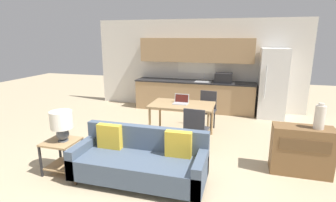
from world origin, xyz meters
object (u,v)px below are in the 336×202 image
at_px(credenza, 301,150).
at_px(dining_chair_far_right, 207,108).
at_px(refrigerator, 272,83).
at_px(side_table, 62,151).
at_px(laptop, 181,101).
at_px(table_lamp, 61,123).
at_px(dining_chair_near_right, 195,128).
at_px(couch, 141,161).
at_px(dining_table, 182,107).
at_px(vase, 320,117).

relative_size(credenza, dining_chair_far_right, 1.00).
height_order(refrigerator, dining_chair_far_right, refrigerator).
height_order(side_table, laptop, laptop).
bearing_deg(refrigerator, table_lamp, -130.06).
bearing_deg(dining_chair_near_right, side_table, 37.78).
bearing_deg(credenza, table_lamp, -164.72).
distance_m(couch, dining_chair_near_right, 1.35).
distance_m(side_table, dining_chair_near_right, 2.37).
bearing_deg(couch, laptop, 84.78).
bearing_deg(dining_table, vase, -22.70).
bearing_deg(table_lamp, dining_table, 52.96).
bearing_deg(table_lamp, laptop, 54.20).
xyz_separation_m(table_lamp, dining_chair_near_right, (1.95, 1.28, -0.34)).
relative_size(table_lamp, laptop, 1.55).
bearing_deg(dining_chair_near_right, vase, 177.02).
xyz_separation_m(couch, dining_chair_far_right, (0.66, 2.65, 0.19)).
bearing_deg(refrigerator, side_table, -130.31).
bearing_deg(dining_chair_near_right, dining_table, -54.77).
xyz_separation_m(table_lamp, vase, (3.93, 1.00, 0.13)).
relative_size(side_table, credenza, 0.59).
bearing_deg(refrigerator, credenza, -86.52).
relative_size(table_lamp, dining_chair_far_right, 0.55).
height_order(dining_chair_near_right, laptop, laptop).
distance_m(side_table, laptop, 2.60).
xyz_separation_m(side_table, laptop, (1.52, 2.06, 0.45)).
bearing_deg(dining_chair_near_right, table_lamp, 38.13).
distance_m(table_lamp, laptop, 2.54).
bearing_deg(refrigerator, laptop, -133.68).
distance_m(refrigerator, dining_table, 3.00).
bearing_deg(dining_table, dining_chair_near_right, -59.65).
distance_m(table_lamp, credenza, 3.90).
xyz_separation_m(refrigerator, credenza, (0.19, -3.19, -0.55)).
relative_size(dining_table, vase, 3.31).
xyz_separation_m(dining_chair_near_right, laptop, (-0.46, 0.78, 0.30)).
relative_size(vase, dining_chair_near_right, 0.45).
xyz_separation_m(couch, side_table, (-1.34, -0.11, 0.04)).
bearing_deg(side_table, vase, 14.31).
height_order(dining_table, couch, couch).
bearing_deg(laptop, side_table, -125.83).
height_order(dining_table, vase, vase).
bearing_deg(side_table, couch, 4.70).
height_order(side_table, credenza, credenza).
relative_size(dining_table, dining_chair_near_right, 1.48).
distance_m(dining_table, credenza, 2.45).
xyz_separation_m(dining_table, credenza, (2.22, -0.99, -0.30)).
height_order(table_lamp, dining_chair_near_right, table_lamp).
xyz_separation_m(dining_table, dining_chair_near_right, (0.43, -0.73, -0.18)).
bearing_deg(side_table, dining_table, 52.36).
bearing_deg(laptop, dining_chair_far_right, 55.79).
distance_m(dining_table, laptop, 0.13).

